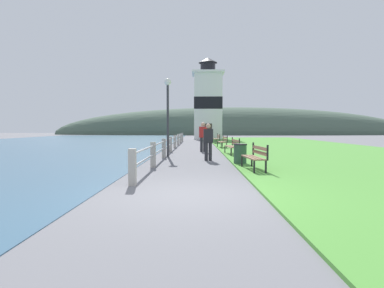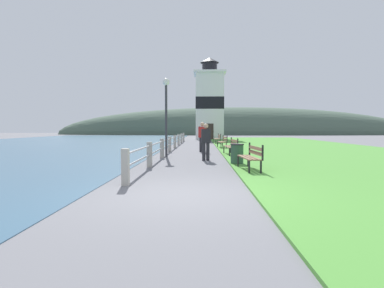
{
  "view_description": "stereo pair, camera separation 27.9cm",
  "coord_description": "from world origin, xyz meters",
  "views": [
    {
      "loc": [
        0.18,
        -6.51,
        1.47
      ],
      "look_at": [
        -0.23,
        15.14,
        0.3
      ],
      "focal_mm": 28.0,
      "sensor_mm": 36.0,
      "label": 1
    },
    {
      "loc": [
        0.46,
        -6.5,
        1.47
      ],
      "look_at": [
        -0.23,
        15.14,
        0.3
      ],
      "focal_mm": 28.0,
      "sensor_mm": 36.0,
      "label": 2
    }
  ],
  "objects": [
    {
      "name": "park_bench_far",
      "position": [
        2.0,
        14.91,
        0.54
      ],
      "size": [
        0.63,
        1.7,
        0.94
      ],
      "rotation": [
        0.0,
        0.0,
        3.24
      ],
      "color": "brown",
      "rests_on": "ground_plane"
    },
    {
      "name": "distant_hillside",
      "position": [
        8.0,
        60.29,
        0.0
      ],
      "size": [
        80.0,
        16.0,
        12.0
      ],
      "color": "#475B4C",
      "rests_on": "ground_plane"
    },
    {
      "name": "person_strolling",
      "position": [
        0.65,
        6.85,
        0.9
      ],
      "size": [
        0.42,
        0.26,
        1.66
      ],
      "rotation": [
        0.0,
        0.0,
        1.67
      ],
      "color": "#28282D",
      "rests_on": "ground_plane"
    },
    {
      "name": "seawall_railing",
      "position": [
        -1.48,
        13.37,
        0.54
      ],
      "size": [
        0.18,
        24.93,
        0.95
      ],
      "color": "#A8A399",
      "rests_on": "ground_plane"
    },
    {
      "name": "trash_bin",
      "position": [
        1.86,
        5.34,
        0.42
      ],
      "size": [
        0.54,
        0.54,
        0.84
      ],
      "color": "#2D5138",
      "rests_on": "ground_plane"
    },
    {
      "name": "lamp_post",
      "position": [
        -1.33,
        8.61,
        2.74
      ],
      "size": [
        0.36,
        0.36,
        3.96
      ],
      "color": "#333338",
      "rests_on": "ground_plane"
    },
    {
      "name": "lighthouse",
      "position": [
        1.48,
        32.22,
        4.68
      ],
      "size": [
        4.0,
        4.0,
        10.43
      ],
      "color": "white",
      "rests_on": "ground_plane"
    },
    {
      "name": "water_strip",
      "position": [
        -14.08,
        15.15,
        0.01
      ],
      "size": [
        24.0,
        72.7,
        0.01
      ],
      "color": "#385B75",
      "rests_on": "ground_plane"
    },
    {
      "name": "park_bench_by_lighthouse",
      "position": [
        1.95,
        20.96,
        0.54
      ],
      "size": [
        0.57,
        1.77,
        0.94
      ],
      "rotation": [
        0.0,
        0.0,
        3.2
      ],
      "color": "brown",
      "rests_on": "ground_plane"
    },
    {
      "name": "ground_plane",
      "position": [
        0.0,
        0.0,
        0.0
      ],
      "size": [
        160.0,
        160.0,
        0.0
      ],
      "primitive_type": "plane",
      "color": "slate"
    },
    {
      "name": "person_by_railing",
      "position": [
        0.51,
        11.73,
        0.98
      ],
      "size": [
        0.49,
        0.37,
        1.81
      ],
      "rotation": [
        0.0,
        0.0,
        1.89
      ],
      "color": "#28282D",
      "rests_on": "ground_plane"
    },
    {
      "name": "park_bench_midway",
      "position": [
        2.07,
        9.48,
        0.54
      ],
      "size": [
        0.61,
        1.98,
        0.94
      ],
      "rotation": [
        0.0,
        0.0,
        3.21
      ],
      "color": "brown",
      "rests_on": "ground_plane"
    },
    {
      "name": "grass_verge",
      "position": [
        7.58,
        15.15,
        0.03
      ],
      "size": [
        12.0,
        45.44,
        0.06
      ],
      "color": "#4C8E38",
      "rests_on": "ground_plane"
    },
    {
      "name": "park_bench_near",
      "position": [
        2.14,
        3.6,
        0.54
      ],
      "size": [
        0.62,
        1.71,
        0.94
      ],
      "rotation": [
        0.0,
        0.0,
        3.23
      ],
      "color": "brown",
      "rests_on": "ground_plane"
    }
  ]
}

